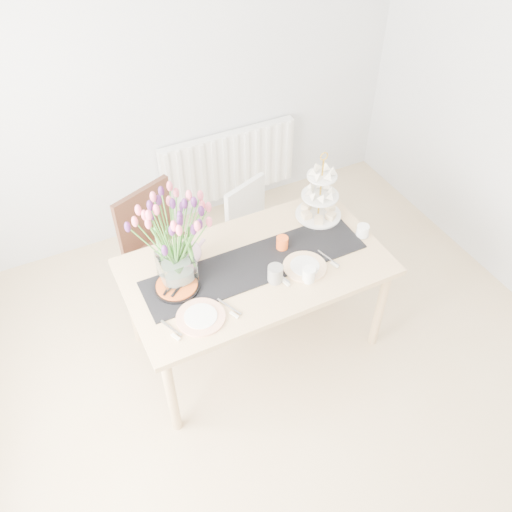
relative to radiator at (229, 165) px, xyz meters
name	(u,v)px	position (x,y,z in m)	size (l,w,h in m)	color
room_shell	(322,284)	(-0.50, -2.19, 0.85)	(4.50, 4.50, 4.50)	tan
radiator	(229,165)	(0.00, 0.00, 0.00)	(1.20, 0.08, 0.60)	white
dining_table	(256,273)	(-0.47, -1.45, 0.22)	(1.60, 0.90, 0.75)	tan
chair_brown	(159,242)	(-0.88, -0.77, 0.09)	(0.60, 0.60, 0.93)	#3B1F15
chair_white	(255,226)	(-0.15, -0.81, 0.00)	(0.50, 0.50, 0.78)	silver
table_runner	(256,264)	(-0.47, -1.45, 0.30)	(1.40, 0.35, 0.01)	black
tulip_vase	(171,231)	(-0.94, -1.36, 0.69)	(0.71, 0.71, 0.61)	silver
cake_stand	(319,201)	(0.12, -1.22, 0.43)	(0.31, 0.31, 0.45)	gold
teapot	(188,253)	(-0.82, -1.25, 0.38)	(0.26, 0.21, 0.17)	white
cream_jug	(363,231)	(0.27, -1.52, 0.34)	(0.08, 0.08, 0.08)	white
tart_tin	(177,286)	(-0.96, -1.42, 0.32)	(0.27, 0.27, 0.03)	black
mug_grey	(275,274)	(-0.42, -1.62, 0.35)	(0.09, 0.09, 0.11)	gray
mug_white	(309,275)	(-0.24, -1.71, 0.35)	(0.08, 0.08, 0.09)	white
mug_orange	(282,243)	(-0.25, -1.39, 0.34)	(0.07, 0.07, 0.09)	#FE5C1C
plate_left	(201,317)	(-0.93, -1.69, 0.31)	(0.28, 0.28, 0.01)	silver
plate_right	(305,267)	(-0.21, -1.61, 0.31)	(0.27, 0.27, 0.01)	white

